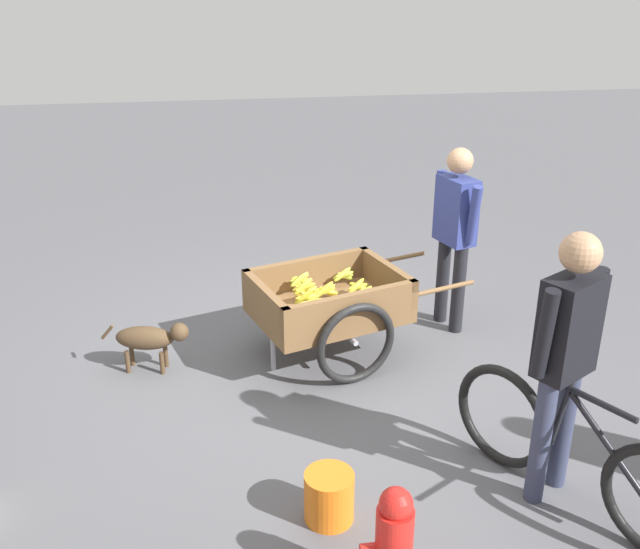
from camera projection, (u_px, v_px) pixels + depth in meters
ground_plane at (314, 369)px, 5.50m from camera, size 24.00×24.00×0.00m
fruit_cart at (329, 305)px, 5.51m from camera, size 1.80×1.23×0.72m
vendor_person at (455, 224)px, 5.80m from camera, size 0.30×0.56×1.54m
bicycle at (575, 454)px, 3.98m from camera, size 0.89×1.47×0.85m
cyclist_person at (566, 346)px, 3.85m from camera, size 0.46×0.35×1.61m
dog at (150, 338)px, 5.38m from camera, size 0.66×0.27×0.40m
fire_hydrant at (393, 547)px, 3.37m from camera, size 0.25×0.25×0.67m
plastic_bucket at (329, 496)px, 3.96m from camera, size 0.28×0.28×0.29m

